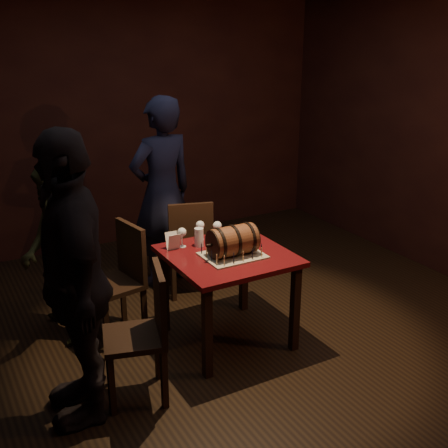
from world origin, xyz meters
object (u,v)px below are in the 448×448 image
object	(u,v)px
person_left_rear	(59,254)
wine_glass_mid	(200,226)
pub_table	(228,266)
wine_glass_right	(217,227)
barrel_cake	(233,241)
person_left_front	(74,280)
chair_left_rear	(122,274)
wine_glass_left	(182,233)
chair_back	(190,243)
pint_of_ale	(199,238)
person_back	(162,193)
chair_left_front	(146,327)

from	to	relation	value
person_left_rear	wine_glass_mid	bearing A→B (deg)	72.91
pub_table	wine_glass_right	world-z (taller)	wine_glass_right
barrel_cake	person_left_front	distance (m)	1.28
chair_left_rear	person_left_rear	xyz separation A→B (m)	(-0.43, 0.18, 0.20)
wine_glass_left	barrel_cake	bearing A→B (deg)	-54.68
wine_glass_mid	chair_back	distance (m)	0.62
wine_glass_right	chair_back	xyz separation A→B (m)	(0.03, 0.58, -0.35)
person_left_rear	pint_of_ale	bearing A→B (deg)	65.46
pub_table	person_back	distance (m)	1.30
wine_glass_left	person_left_front	size ratio (longest dim) A/B	0.09
chair_back	chair_left_rear	world-z (taller)	same
wine_glass_mid	chair_left_rear	size ratio (longest dim) A/B	0.17
pint_of_ale	wine_glass_left	bearing A→B (deg)	158.20
chair_left_rear	person_back	xyz separation A→B (m)	(0.70, 0.77, 0.39)
person_left_front	wine_glass_left	bearing A→B (deg)	129.90
chair_back	person_left_rear	world-z (taller)	person_left_rear
pub_table	barrel_cake	xyz separation A→B (m)	(0.01, -0.07, 0.24)
pub_table	barrel_cake	size ratio (longest dim) A/B	2.20
wine_glass_right	chair_left_front	bearing A→B (deg)	-144.08
person_back	person_left_front	bearing A→B (deg)	42.90
pint_of_ale	person_left_front	size ratio (longest dim) A/B	0.08
wine_glass_mid	person_left_front	world-z (taller)	person_left_front
barrel_cake	wine_glass_left	world-z (taller)	barrel_cake
pint_of_ale	chair_left_rear	xyz separation A→B (m)	(-0.56, 0.27, -0.30)
wine_glass_left	person_left_front	world-z (taller)	person_left_front
wine_glass_left	person_left_rear	xyz separation A→B (m)	(-0.87, 0.40, -0.15)
pub_table	chair_back	bearing A→B (deg)	83.86
barrel_cake	pint_of_ale	xyz separation A→B (m)	(-0.13, 0.31, -0.05)
wine_glass_mid	barrel_cake	bearing A→B (deg)	-82.80
wine_glass_mid	pint_of_ale	xyz separation A→B (m)	(-0.07, -0.13, -0.04)
chair_back	chair_left_front	bearing A→B (deg)	-126.85
chair_left_rear	pint_of_ale	bearing A→B (deg)	-25.78
barrel_cake	chair_left_rear	distance (m)	0.97
pub_table	wine_glass_right	size ratio (longest dim) A/B	5.59
chair_left_rear	person_left_rear	size ratio (longest dim) A/B	0.65
wine_glass_mid	chair_left_rear	world-z (taller)	chair_left_rear
person_back	person_left_front	distance (m)	2.03
person_left_front	wine_glass_right	bearing A→B (deg)	123.40
person_left_front	wine_glass_mid	bearing A→B (deg)	128.38
chair_left_rear	person_back	world-z (taller)	person_back
barrel_cake	wine_glass_left	xyz separation A→B (m)	(-0.25, 0.36, -0.01)
wine_glass_mid	chair_back	world-z (taller)	chair_back
chair_back	person_left_front	distance (m)	1.84
wine_glass_left	person_left_rear	distance (m)	0.97
wine_glass_right	pint_of_ale	size ratio (longest dim) A/B	1.07
barrel_cake	chair_left_front	distance (m)	0.95
chair_left_rear	wine_glass_mid	bearing A→B (deg)	-12.90
barrel_cake	chair_left_front	world-z (taller)	barrel_cake
wine_glass_left	chair_left_rear	bearing A→B (deg)	153.13
wine_glass_mid	chair_back	xyz separation A→B (m)	(0.14, 0.50, -0.34)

